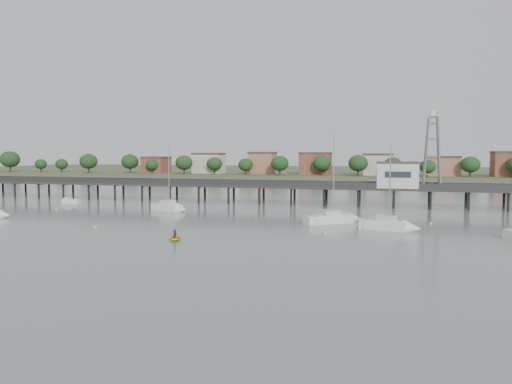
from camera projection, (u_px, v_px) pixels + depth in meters
ground_plane at (145, 263)px, 50.12m from camera, size 500.00×500.00×0.00m
pier at (277, 187)px, 107.54m from camera, size 150.00×5.00×5.50m
pier_building at (398, 175)px, 100.78m from camera, size 8.40×5.40×5.30m
lattice_tower at (432, 153)px, 98.73m from camera, size 3.20×3.20×15.50m
sailboat_c at (339, 219)px, 79.21m from camera, size 8.82×7.59×14.90m
sailboat_b at (172, 208)px, 94.84m from camera, size 8.21×5.10×13.12m
sailboat_f at (395, 226)px, 71.27m from camera, size 8.24×4.21×13.11m
white_tender at (71, 201)px, 109.10m from camera, size 3.95×1.68×1.53m
yellow_dinghy at (175, 240)px, 63.18m from camera, size 2.14×1.24×2.89m
dinghy_occupant at (175, 240)px, 63.18m from camera, size 0.91×1.31×0.29m
mooring_buoys at (221, 222)px, 79.02m from camera, size 90.76×18.87×0.39m
far_shore at (348, 171)px, 280.42m from camera, size 500.00×170.00×10.40m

